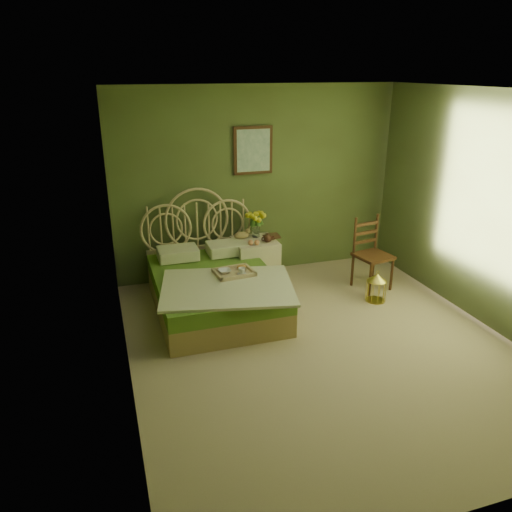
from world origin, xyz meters
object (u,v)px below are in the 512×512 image
object	(u,v)px
bed	(214,287)
birdcage	(376,288)
chair	(371,249)
nightstand	(255,257)

from	to	relation	value
bed	birdcage	xyz separation A→B (m)	(2.00, -0.43, -0.11)
bed	birdcage	size ratio (longest dim) A/B	5.66
bed	birdcage	world-z (taller)	bed
birdcage	chair	bearing A→B (deg)	71.74
bed	birdcage	distance (m)	2.05
chair	birdcage	xyz separation A→B (m)	(-0.15, -0.45, -0.35)
bed	nightstand	distance (m)	0.95
bed	chair	world-z (taller)	bed
bed	chair	distance (m)	2.17
chair	nightstand	bearing A→B (deg)	147.42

